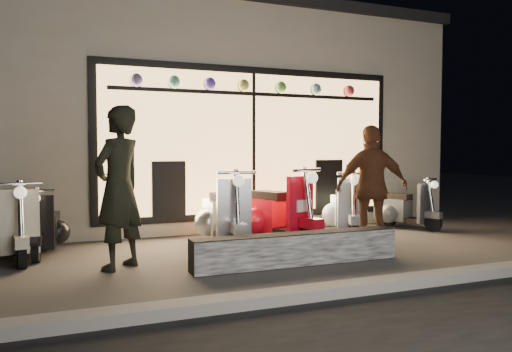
{
  "coord_description": "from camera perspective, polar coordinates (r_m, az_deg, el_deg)",
  "views": [
    {
      "loc": [
        -2.41,
        -6.17,
        1.43
      ],
      "look_at": [
        0.31,
        0.6,
        1.05
      ],
      "focal_mm": 35.0,
      "sensor_mm": 36.0,
      "label": 1
    }
  ],
  "objects": [
    {
      "name": "graffiti_barrier",
      "position": [
        6.3,
        4.73,
        -8.3
      ],
      "size": [
        2.72,
        0.28,
        0.4
      ],
      "primitive_type": "cube",
      "color": "black",
      "rests_on": "ground"
    },
    {
      "name": "woman",
      "position": [
        7.41,
        13.15,
        -1.23
      ],
      "size": [
        1.13,
        0.7,
        1.79
      ],
      "primitive_type": "imported",
      "rotation": [
        0.0,
        0.0,
        2.87
      ],
      "color": "brown",
      "rests_on": "ground"
    },
    {
      "name": "scooter_silver",
      "position": [
        7.59,
        -3.66,
        -4.52
      ],
      "size": [
        0.55,
        1.53,
        1.1
      ],
      "rotation": [
        0.0,
        0.0,
        -0.07
      ],
      "color": "black",
      "rests_on": "ground"
    },
    {
      "name": "ground",
      "position": [
        6.77,
        -0.57,
        -9.21
      ],
      "size": [
        40.0,
        40.0,
        0.0
      ],
      "primitive_type": "plane",
      "color": "#383533",
      "rests_on": "ground"
    },
    {
      "name": "man",
      "position": [
        6.19,
        -15.42,
        -1.29
      ],
      "size": [
        0.85,
        0.82,
        1.96
      ],
      "primitive_type": "imported",
      "rotation": [
        0.0,
        0.0,
        3.85
      ],
      "color": "black",
      "rests_on": "ground"
    },
    {
      "name": "kerb",
      "position": [
        5.01,
        8.01,
        -12.94
      ],
      "size": [
        40.0,
        0.25,
        0.12
      ],
      "primitive_type": "cube",
      "color": "slate",
      "rests_on": "ground"
    },
    {
      "name": "scooter_grey",
      "position": [
        9.59,
        16.09,
        -3.56
      ],
      "size": [
        0.73,
        1.22,
        0.89
      ],
      "rotation": [
        0.0,
        0.0,
        0.42
      ],
      "color": "black",
      "rests_on": "ground"
    },
    {
      "name": "shop_building",
      "position": [
        11.43,
        -9.75,
        6.32
      ],
      "size": [
        10.2,
        6.23,
        4.2
      ],
      "color": "beige",
      "rests_on": "ground"
    },
    {
      "name": "scooter_red",
      "position": [
        7.86,
        1.95,
        -4.21
      ],
      "size": [
        0.84,
        1.54,
        1.11
      ],
      "rotation": [
        0.0,
        0.0,
        0.35
      ],
      "color": "black",
      "rests_on": "ground"
    },
    {
      "name": "scooter_cream",
      "position": [
        7.35,
        -25.6,
        -5.35
      ],
      "size": [
        0.55,
        1.4,
        1.0
      ],
      "rotation": [
        0.0,
        0.0,
        0.12
      ],
      "color": "black",
      "rests_on": "ground"
    },
    {
      "name": "scooter_black",
      "position": [
        7.57,
        -23.18,
        -5.41
      ],
      "size": [
        0.48,
        1.25,
        0.89
      ],
      "rotation": [
        0.0,
        0.0,
        -0.1
      ],
      "color": "black",
      "rests_on": "ground"
    },
    {
      "name": "scooter_blue",
      "position": [
        8.71,
        10.32,
        -3.75
      ],
      "size": [
        0.83,
        1.42,
        1.04
      ],
      "rotation": [
        0.0,
        0.0,
        -0.4
      ],
      "color": "black",
      "rests_on": "ground"
    }
  ]
}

